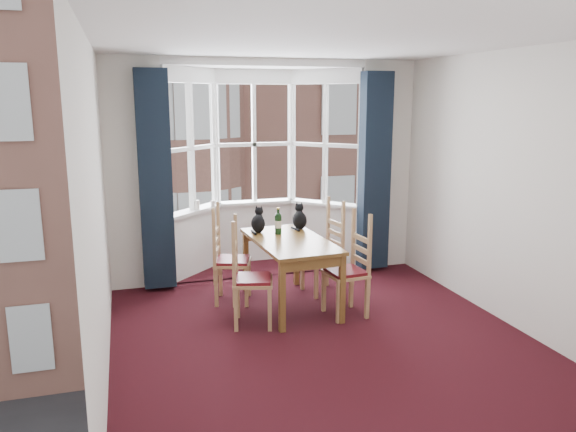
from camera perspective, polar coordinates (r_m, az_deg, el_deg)
name	(u,v)px	position (r m, az deg, el deg)	size (l,w,h in m)	color
floor	(327,344)	(5.53, 3.97, -12.85)	(4.50, 4.50, 0.00)	black
ceiling	(332,40)	(5.05, 4.44, 17.38)	(4.50, 4.50, 0.00)	white
wall_left	(97,213)	(4.79, -18.79, 0.26)	(4.50, 4.50, 0.00)	silver
wall_right	(515,191)	(6.10, 22.08, 2.41)	(4.50, 4.50, 0.00)	silver
wall_near	(478,274)	(3.16, 18.73, -5.58)	(4.00, 4.00, 0.00)	silver
wall_back_pier_left	(135,175)	(7.01, -15.31, 3.99)	(0.70, 0.12, 2.80)	silver
wall_back_pier_right	(384,166)	(7.80, 9.76, 5.01)	(0.70, 0.12, 2.80)	silver
bay_window	(258,166)	(7.72, -3.03, 5.09)	(2.76, 0.94, 2.80)	white
curtain_left	(155,181)	(6.85, -13.32, 3.49)	(0.38, 0.22, 2.60)	black
curtain_right	(374,172)	(7.55, 8.77, 4.43)	(0.38, 0.22, 2.60)	black
dining_table	(290,248)	(6.26, 0.22, -3.24)	(0.85, 1.46, 0.78)	brown
chair_left_near	(244,281)	(5.82, -4.49, -6.60)	(0.49, 0.51, 0.92)	tan
chair_left_far	(225,262)	(6.49, -6.44, -4.66)	(0.51, 0.52, 0.92)	tan
chair_right_near	(353,272)	(6.12, 6.63, -5.69)	(0.44, 0.45, 0.92)	tan
chair_right_far	(329,254)	(6.81, 4.14, -3.83)	(0.46, 0.48, 0.92)	tan
cat_left	(258,222)	(6.56, -3.05, -0.62)	(0.23, 0.26, 0.31)	black
cat_right	(300,219)	(6.72, 1.18, -0.27)	(0.21, 0.26, 0.32)	black
wine_bottle	(278,222)	(6.45, -1.00, -0.66)	(0.08, 0.08, 0.31)	black
candle_tall	(197,205)	(7.49, -9.20, 1.12)	(0.06, 0.06, 0.12)	white
candle_short	(213,204)	(7.55, -7.65, 1.18)	(0.06, 0.06, 0.11)	white
street	(155,227)	(37.92, -13.37, -1.07)	(80.00, 80.00, 0.00)	#333335
tenement_building	(177,120)	(18.81, -11.18, 9.52)	(18.40, 7.80, 15.20)	#965D4D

